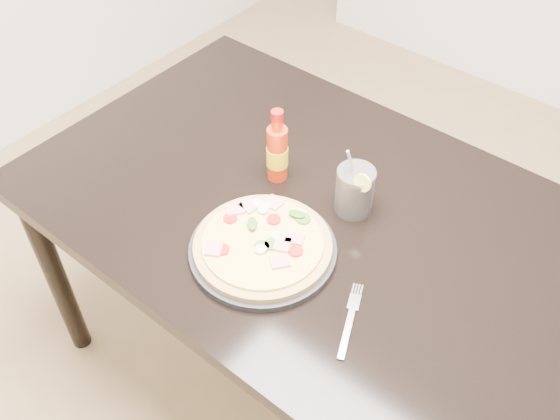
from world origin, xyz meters
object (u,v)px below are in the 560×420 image
Objects in this scene: fork at (350,318)px; cola_cup at (354,191)px; pizza at (263,243)px; hot_sauce_bottle at (277,152)px; media_console at (469,7)px; plate at (263,250)px; dining_table at (310,229)px.

cola_cup is at bearing 100.15° from fork.
pizza is 0.25m from cola_cup.
hot_sauce_bottle is 0.14× the size of media_console.
fork is at bearing -31.54° from hot_sauce_bottle.
cola_cup is at bearing -73.13° from media_console.
media_console is at bearing 103.32° from plate.
cola_cup is at bearing 72.20° from plate.
dining_table is 0.34m from fork.
cola_cup is 2.18m from media_console.
hot_sauce_bottle reaches higher than plate.
pizza is at bearing -89.55° from dining_table.
hot_sauce_bottle is at bearing 124.90° from fork.
plate is 0.25m from fork.
plate is 1.07× the size of pizza.
dining_table is 0.21m from plate.
fork is 0.13× the size of media_console.
media_console is (-0.53, 2.25, -0.53)m from pizza.
media_console is at bearing 101.10° from hot_sauce_bottle.
dining_table is 0.17m from cola_cup.
dining_table is 7.81× the size of cola_cup.
hot_sauce_bottle is 0.46m from fork.
hot_sauce_bottle is 0.21m from cola_cup.
dining_table is 0.21m from hot_sauce_bottle.
cola_cup reaches higher than media_console.
dining_table is at bearing -12.35° from hot_sauce_bottle.
pizza is 2.37m from media_console.
cola_cup is (0.08, 0.24, 0.03)m from pizza.
plate reaches higher than fork.
cola_cup reaches higher than pizza.
pizza is 0.26m from fork.
pizza reaches higher than dining_table.
pizza is at bearing -58.18° from hot_sauce_bottle.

